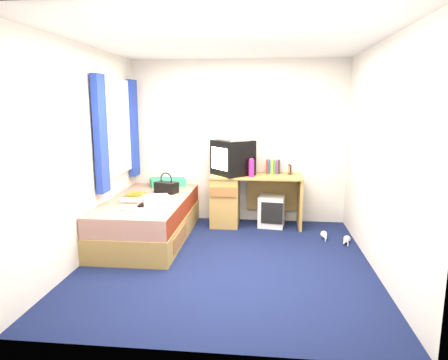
# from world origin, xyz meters

# --- Properties ---
(ground) EXTENTS (3.40, 3.40, 0.00)m
(ground) POSITION_xyz_m (0.00, 0.00, 0.00)
(ground) COLOR #0C1438
(ground) RESTS_ON ground
(room_shell) EXTENTS (3.40, 3.40, 3.40)m
(room_shell) POSITION_xyz_m (0.00, 0.00, 1.45)
(room_shell) COLOR white
(room_shell) RESTS_ON ground
(bed) EXTENTS (1.01, 2.00, 0.54)m
(bed) POSITION_xyz_m (-1.10, 0.70, 0.27)
(bed) COLOR #AE8C48
(bed) RESTS_ON ground
(pillow) EXTENTS (0.59, 0.49, 0.11)m
(pillow) POSITION_xyz_m (-1.05, 1.55, 0.60)
(pillow) COLOR teal
(pillow) RESTS_ON bed
(desk) EXTENTS (1.30, 0.55, 0.75)m
(desk) POSITION_xyz_m (0.02, 1.44, 0.41)
(desk) COLOR #AE8C48
(desk) RESTS_ON ground
(storage_cube) EXTENTS (0.40, 0.40, 0.45)m
(storage_cube) POSITION_xyz_m (0.52, 1.41, 0.22)
(storage_cube) COLOR silver
(storage_cube) RESTS_ON ground
(crt_tv) EXTENTS (0.68, 0.68, 0.50)m
(crt_tv) POSITION_xyz_m (-0.05, 1.44, 1.00)
(crt_tv) COLOR black
(crt_tv) RESTS_ON desk
(vcr) EXTENTS (0.51, 0.54, 0.08)m
(vcr) POSITION_xyz_m (-0.05, 1.44, 1.29)
(vcr) COLOR silver
(vcr) RESTS_ON crt_tv
(book_row) EXTENTS (0.20, 0.13, 0.20)m
(book_row) POSITION_xyz_m (0.53, 1.60, 0.85)
(book_row) COLOR maroon
(book_row) RESTS_ON desk
(picture_frame) EXTENTS (0.05, 0.12, 0.14)m
(picture_frame) POSITION_xyz_m (0.77, 1.55, 0.82)
(picture_frame) COLOR black
(picture_frame) RESTS_ON desk
(pink_water_bottle) EXTENTS (0.09, 0.09, 0.23)m
(pink_water_bottle) POSITION_xyz_m (0.22, 1.27, 0.87)
(pink_water_bottle) COLOR #DD1F85
(pink_water_bottle) RESTS_ON desk
(aerosol_can) EXTENTS (0.06, 0.06, 0.18)m
(aerosol_can) POSITION_xyz_m (0.15, 1.43, 0.84)
(aerosol_can) COLOR silver
(aerosol_can) RESTS_ON desk
(handbag) EXTENTS (0.35, 0.27, 0.29)m
(handbag) POSITION_xyz_m (-0.94, 1.05, 0.62)
(handbag) COLOR black
(handbag) RESTS_ON bed
(towel) EXTENTS (0.39, 0.36, 0.10)m
(towel) POSITION_xyz_m (-0.91, 0.40, 0.59)
(towel) COLOR white
(towel) RESTS_ON bed
(magazine) EXTENTS (0.24, 0.30, 0.01)m
(magazine) POSITION_xyz_m (-1.34, 0.89, 0.55)
(magazine) COLOR gold
(magazine) RESTS_ON bed
(water_bottle) EXTENTS (0.20, 0.08, 0.07)m
(water_bottle) POSITION_xyz_m (-1.26, 0.43, 0.58)
(water_bottle) COLOR white
(water_bottle) RESTS_ON bed
(colour_swatch_fan) EXTENTS (0.22, 0.07, 0.01)m
(colour_swatch_fan) POSITION_xyz_m (-1.13, 0.08, 0.55)
(colour_swatch_fan) COLOR yellow
(colour_swatch_fan) RESTS_ON bed
(remote_control) EXTENTS (0.05, 0.16, 0.02)m
(remote_control) POSITION_xyz_m (-1.07, 0.32, 0.55)
(remote_control) COLOR black
(remote_control) RESTS_ON bed
(window_assembly) EXTENTS (0.11, 1.42, 1.40)m
(window_assembly) POSITION_xyz_m (-1.55, 0.90, 1.42)
(window_assembly) COLOR silver
(window_assembly) RESTS_ON room_shell
(white_heels) EXTENTS (0.36, 0.39, 0.09)m
(white_heels) POSITION_xyz_m (1.33, 0.79, 0.04)
(white_heels) COLOR silver
(white_heels) RESTS_ON ground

